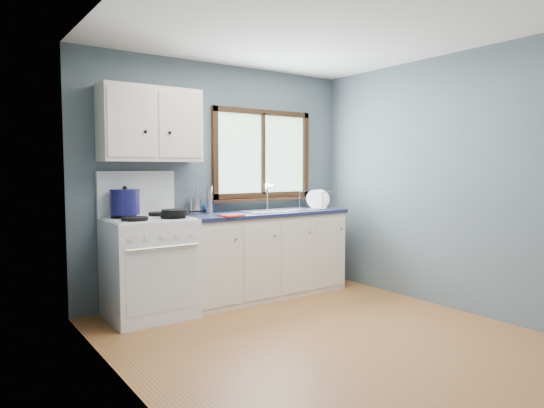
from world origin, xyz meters
TOP-DOWN VIEW (x-y plane):
  - floor at (0.00, 0.00)m, footprint 3.20×3.60m
  - ceiling at (0.00, 0.00)m, footprint 3.20×3.60m
  - wall_back at (0.00, 1.81)m, footprint 3.20×0.02m
  - wall_left at (-1.61, 0.00)m, footprint 0.02×3.60m
  - wall_right at (1.61, 0.00)m, footprint 0.02×3.60m
  - gas_range at (-0.95, 1.47)m, footprint 0.76×0.69m
  - base_cabinets at (0.36, 1.49)m, footprint 1.85×0.60m
  - countertop at (0.36, 1.49)m, footprint 1.89×0.64m
  - sink at (0.54, 1.49)m, footprint 0.84×0.46m
  - window at (0.54, 1.77)m, footprint 1.36×0.10m
  - upper_cabinets at (-0.85, 1.63)m, footprint 0.95×0.35m
  - skillet at (-0.76, 1.30)m, footprint 0.39×0.29m
  - stockpot at (-1.12, 1.60)m, footprint 0.32×0.32m
  - utensil_crock at (-0.36, 1.69)m, footprint 0.16×0.16m
  - thermos at (-0.24, 1.61)m, footprint 0.08×0.08m
  - soap_bottle at (-0.18, 1.71)m, footprint 0.11×0.11m
  - dish_towel at (-0.19, 1.24)m, footprint 0.24×0.19m
  - dish_rack at (1.11, 1.46)m, footprint 0.51×0.46m

SIDE VIEW (x-z plane):
  - floor at x=0.00m, z-range -0.02..0.00m
  - base_cabinets at x=0.36m, z-range -0.03..0.85m
  - gas_range at x=-0.95m, z-range -0.19..1.17m
  - sink at x=0.54m, z-range 0.64..1.08m
  - countertop at x=0.36m, z-range 0.88..0.92m
  - dish_towel at x=-0.19m, z-range 0.92..0.94m
  - dish_rack at x=1.11m, z-range 0.87..1.09m
  - skillet at x=-0.76m, z-range 0.96..1.01m
  - utensil_crock at x=-0.36m, z-range 0.80..1.20m
  - soap_bottle at x=-0.18m, z-range 0.92..1.19m
  - thermos at x=-0.24m, z-range 0.92..1.20m
  - stockpot at x=-1.12m, z-range 0.95..1.21m
  - wall_back at x=0.00m, z-range 0.00..2.50m
  - wall_left at x=-1.61m, z-range 0.00..2.50m
  - wall_right at x=1.61m, z-range 0.00..2.50m
  - window at x=0.54m, z-range 0.96..1.99m
  - upper_cabinets at x=-0.85m, z-range 1.45..2.15m
  - ceiling at x=0.00m, z-range 2.50..2.52m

